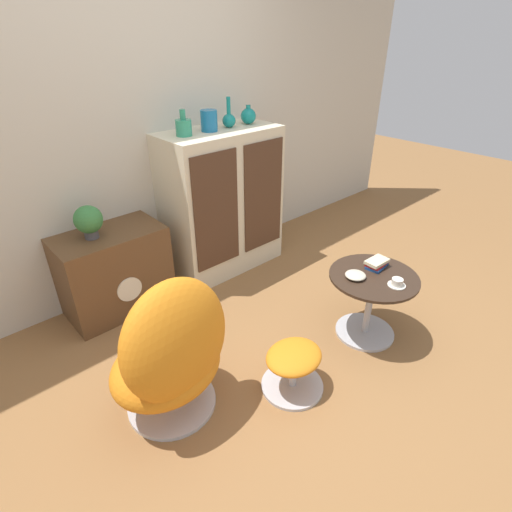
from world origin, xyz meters
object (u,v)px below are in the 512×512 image
object	(u,v)px
sideboard	(222,202)
vase_rightmost	(248,116)
teacup	(397,283)
book_stack	(377,263)
coffee_table	(370,298)
ottoman	(294,363)
vase_inner_left	(209,121)
bowl	(355,275)
tv_console	(115,271)
vase_leftmost	(184,127)
potted_plant	(88,220)
egg_chair	(172,354)
vase_inner_right	(229,119)

from	to	relation	value
sideboard	vase_rightmost	size ratio (longest dim) A/B	8.13
teacup	book_stack	xyz separation A→B (m)	(0.10, 0.21, 0.01)
coffee_table	ottoman	bearing A→B (deg)	179.25
coffee_table	vase_inner_left	bearing A→B (deg)	98.60
sideboard	bowl	size ratio (longest dim) A/B	9.03
tv_console	vase_leftmost	size ratio (longest dim) A/B	4.07
potted_plant	teacup	size ratio (longest dim) A/B	2.08
tv_console	teacup	world-z (taller)	tv_console
sideboard	egg_chair	bearing A→B (deg)	-137.73
sideboard	vase_rightmost	xyz separation A→B (m)	(0.30, 0.00, 0.65)
vase_inner_right	teacup	distance (m)	1.73
vase_inner_left	book_stack	xyz separation A→B (m)	(0.32, -1.35, -0.76)
potted_plant	teacup	world-z (taller)	potted_plant
book_stack	bowl	distance (m)	0.21
coffee_table	vase_inner_right	distance (m)	1.69
potted_plant	egg_chair	bearing A→B (deg)	-94.97
sideboard	vase_inner_right	distance (m)	0.66
tv_console	coffee_table	bearing A→B (deg)	-52.26
vase_leftmost	potted_plant	distance (m)	0.92
vase_leftmost	bowl	distance (m)	1.57
potted_plant	book_stack	bearing A→B (deg)	-46.44
egg_chair	potted_plant	world-z (taller)	egg_chair
coffee_table	bowl	xyz separation A→B (m)	(-0.11, 0.07, 0.19)
bowl	ottoman	bearing A→B (deg)	-174.49
coffee_table	teacup	size ratio (longest dim) A/B	5.21
vase_inner_left	vase_inner_right	world-z (taller)	vase_inner_right
egg_chair	book_stack	bearing A→B (deg)	-11.05
vase_leftmost	potted_plant	world-z (taller)	vase_leftmost
tv_console	vase_rightmost	size ratio (longest dim) A/B	5.07
egg_chair	ottoman	bearing A→B (deg)	-28.45
tv_console	egg_chair	xyz separation A→B (m)	(-0.20, -1.10, 0.10)
tv_console	bowl	size ratio (longest dim) A/B	5.63
ottoman	book_stack	bearing A→B (deg)	2.89
sideboard	vase_inner_right	bearing A→B (deg)	2.17
vase_inner_left	egg_chair	bearing A→B (deg)	-135.46
sideboard	coffee_table	size ratio (longest dim) A/B	2.07
vase_leftmost	teacup	distance (m)	1.78
egg_chair	vase_leftmost	xyz separation A→B (m)	(0.87, 1.08, 0.84)
tv_console	vase_inner_right	xyz separation A→B (m)	(1.08, -0.03, 0.93)
tv_console	coffee_table	world-z (taller)	tv_console
vase_leftmost	teacup	world-z (taller)	vase_leftmost
egg_chair	vase_inner_left	distance (m)	1.75
ottoman	coffee_table	world-z (taller)	coffee_table
teacup	vase_rightmost	bearing A→B (deg)	83.78
ottoman	vase_rightmost	world-z (taller)	vase_rightmost
ottoman	vase_inner_right	bearing A→B (deg)	63.41
vase_inner_left	teacup	distance (m)	1.75
coffee_table	bowl	size ratio (longest dim) A/B	4.35
vase_leftmost	vase_inner_right	xyz separation A→B (m)	(0.41, 0.00, -0.00)
vase_inner_right	vase_rightmost	distance (m)	0.20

